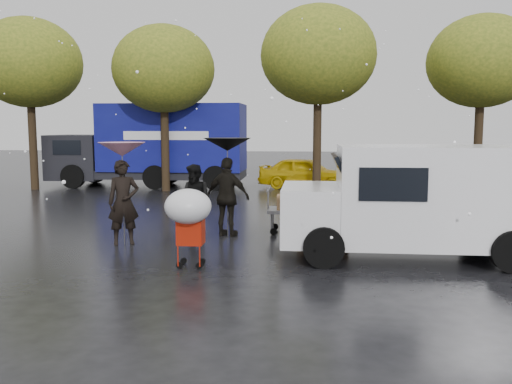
# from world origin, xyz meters

# --- Properties ---
(ground) EXTENTS (90.00, 90.00, 0.00)m
(ground) POSITION_xyz_m (0.00, 0.00, 0.00)
(ground) COLOR black
(ground) RESTS_ON ground
(person_pink) EXTENTS (0.80, 0.69, 1.85)m
(person_pink) POSITION_xyz_m (-1.80, 0.24, 0.92)
(person_pink) COLOR black
(person_pink) RESTS_ON ground
(person_middle) EXTENTS (1.01, 0.92, 1.68)m
(person_middle) POSITION_xyz_m (-0.47, 1.46, 0.84)
(person_middle) COLOR black
(person_middle) RESTS_ON ground
(person_black) EXTENTS (1.17, 0.75, 1.86)m
(person_black) POSITION_xyz_m (0.32, 1.34, 0.93)
(person_black) COLOR black
(person_black) RESTS_ON ground
(umbrella_pink) EXTENTS (1.01, 1.01, 2.23)m
(umbrella_pink) POSITION_xyz_m (-1.80, 0.24, 2.08)
(umbrella_pink) COLOR #4C4C4C
(umbrella_pink) RESTS_ON ground
(umbrella_black) EXTENTS (1.11, 1.11, 2.30)m
(umbrella_black) POSITION_xyz_m (0.32, 1.34, 2.15)
(umbrella_black) COLOR #4C4C4C
(umbrella_black) RESTS_ON ground
(vendor_cart) EXTENTS (1.52, 0.80, 1.27)m
(vendor_cart) POSITION_xyz_m (2.07, 1.88, 0.73)
(vendor_cart) COLOR slate
(vendor_cart) RESTS_ON ground
(shopping_cart) EXTENTS (0.84, 0.84, 1.46)m
(shopping_cart) POSITION_xyz_m (0.07, -1.66, 1.06)
(shopping_cart) COLOR red
(shopping_cart) RESTS_ON ground
(white_van) EXTENTS (4.91, 2.18, 2.20)m
(white_van) POSITION_xyz_m (4.31, -0.38, 1.16)
(white_van) COLOR white
(white_van) RESTS_ON ground
(blue_truck) EXTENTS (8.30, 2.60, 3.50)m
(blue_truck) POSITION_xyz_m (-4.40, 11.61, 1.76)
(blue_truck) COLOR navy
(blue_truck) RESTS_ON ground
(box_ground_near) EXTENTS (0.64, 0.58, 0.47)m
(box_ground_near) POSITION_xyz_m (2.79, 0.93, 0.23)
(box_ground_near) COLOR olive
(box_ground_near) RESTS_ON ground
(box_ground_far) EXTENTS (0.58, 0.51, 0.37)m
(box_ground_far) POSITION_xyz_m (2.24, 1.09, 0.19)
(box_ground_far) COLOR olive
(box_ground_far) RESTS_ON ground
(yellow_taxi) EXTENTS (4.07, 2.30, 1.31)m
(yellow_taxi) POSITION_xyz_m (2.05, 11.41, 0.65)
(yellow_taxi) COLOR #DCB30B
(yellow_taxi) RESTS_ON ground
(tree_row) EXTENTS (21.60, 4.40, 7.12)m
(tree_row) POSITION_xyz_m (-0.47, 10.00, 5.02)
(tree_row) COLOR black
(tree_row) RESTS_ON ground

